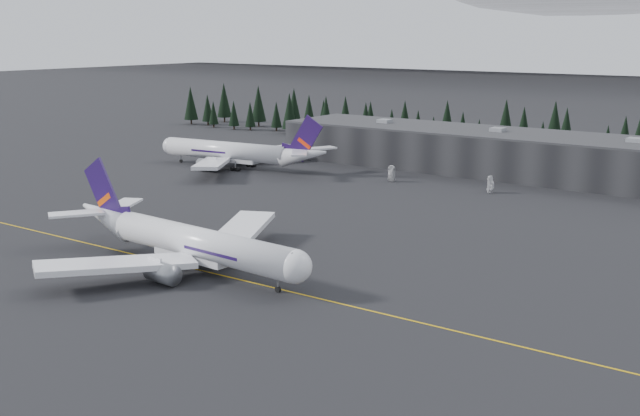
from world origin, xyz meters
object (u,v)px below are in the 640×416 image
Objects in this scene: jet_main at (183,240)px; gse_vehicle_a at (392,179)px; gse_vehicle_b at (491,190)px; terminal at (528,155)px; jet_parked at (240,152)px.

jet_main reaches higher than gse_vehicle_a.
gse_vehicle_b is (16.76, 96.66, -4.25)m from jet_main.
jet_parked is at bearing -152.45° from terminal.
gse_vehicle_a is at bearing -131.36° from terminal.
jet_parked is at bearing 129.61° from jet_main.
jet_main reaches higher than gse_vehicle_b.
jet_parked reaches higher than terminal.
terminal is 2.60× the size of jet_parked.
jet_parked is (-77.94, -40.65, -1.19)m from terminal.
jet_parked reaches higher than gse_vehicle_b.
jet_parked is at bearing -159.18° from gse_vehicle_a.
jet_main is at bearing -6.19° from gse_vehicle_b.
terminal is 33.55× the size of gse_vehicle_a.
jet_main is 13.01× the size of gse_vehicle_b.
gse_vehicle_a is at bearing -176.35° from jet_parked.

